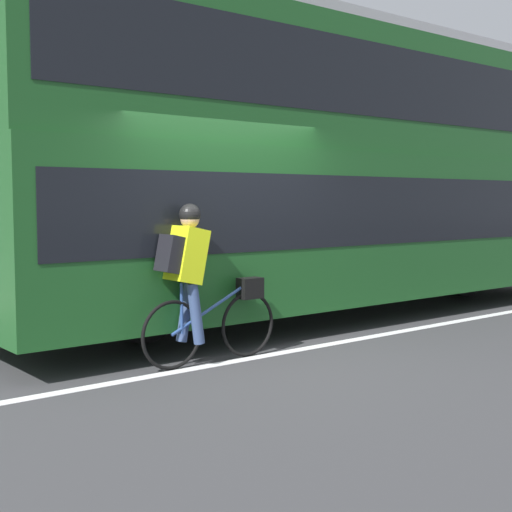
# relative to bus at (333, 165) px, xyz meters

# --- Properties ---
(ground_plane) EXTENTS (80.00, 80.00, 0.00)m
(ground_plane) POSITION_rel_bus_xyz_m (-2.78, -1.42, -2.16)
(ground_plane) COLOR #38383A
(road_center_line) EXTENTS (50.00, 0.14, 0.01)m
(road_center_line) POSITION_rel_bus_xyz_m (-2.78, -1.54, -2.16)
(road_center_line) COLOR silver
(road_center_line) RESTS_ON ground_plane
(sidewalk_curb) EXTENTS (60.00, 1.96, 0.12)m
(sidewalk_curb) POSITION_rel_bus_xyz_m (-2.78, 3.42, -2.10)
(sidewalk_curb) COLOR #A8A399
(sidewalk_curb) RESTS_ON ground_plane
(building_facade) EXTENTS (60.00, 0.30, 6.18)m
(building_facade) POSITION_rel_bus_xyz_m (-2.78, 4.55, 0.93)
(building_facade) COLOR #9E9EA3
(building_facade) RESTS_ON ground_plane
(bus) EXTENTS (10.22, 2.56, 3.88)m
(bus) POSITION_rel_bus_xyz_m (0.00, 0.00, 0.00)
(bus) COLOR black
(bus) RESTS_ON ground_plane
(cyclist_on_bike) EXTENTS (1.63, 0.32, 1.62)m
(cyclist_on_bike) POSITION_rel_bus_xyz_m (-3.34, -1.44, -1.29)
(cyclist_on_bike) COLOR black
(cyclist_on_bike) RESTS_ON ground_plane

